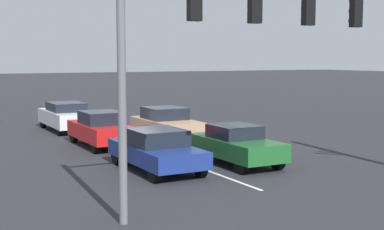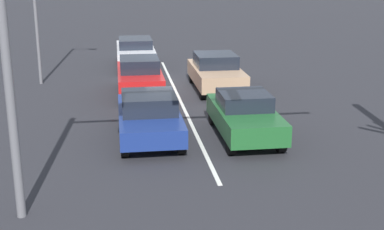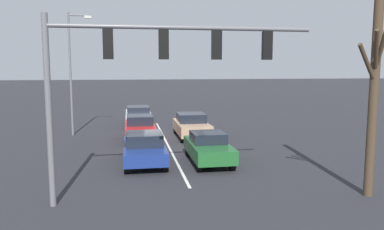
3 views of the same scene
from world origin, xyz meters
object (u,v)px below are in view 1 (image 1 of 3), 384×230
car_red_midlane_second (101,129)px  traffic_signal_gantry (235,26)px  car_navy_midlane_front (156,149)px  car_tan_leftlane_second (166,124)px  car_silver_midlane_third (66,116)px  car_darkgreen_leftlane_front (236,144)px

car_red_midlane_second → traffic_signal_gantry: (0.07, 10.73, 3.85)m
car_navy_midlane_front → car_red_midlane_second: 5.71m
car_tan_leftlane_second → car_silver_midlane_third: (3.23, -5.56, -0.00)m
car_silver_midlane_third → car_darkgreen_leftlane_front: bearing=103.8°
car_navy_midlane_front → car_silver_midlane_third: size_ratio=0.94×
traffic_signal_gantry → car_red_midlane_second: bearing=-90.4°
car_tan_leftlane_second → traffic_signal_gantry: 12.18m
car_navy_midlane_front → car_tan_leftlane_second: bearing=-118.4°
car_silver_midlane_third → traffic_signal_gantry: bearing=89.5°
car_darkgreen_leftlane_front → car_red_midlane_second: car_red_midlane_second is taller
car_navy_midlane_front → car_darkgreen_leftlane_front: bearing=172.5°
car_silver_midlane_third → traffic_signal_gantry: 17.05m
car_tan_leftlane_second → car_silver_midlane_third: size_ratio=0.90×
car_darkgreen_leftlane_front → car_tan_leftlane_second: 6.43m
car_darkgreen_leftlane_front → car_silver_midlane_third: car_silver_midlane_third is taller
car_red_midlane_second → traffic_signal_gantry: 11.40m
car_red_midlane_second → traffic_signal_gantry: traffic_signal_gantry is taller
car_red_midlane_second → car_silver_midlane_third: (-0.06, -5.87, 0.00)m
car_navy_midlane_front → car_red_midlane_second: size_ratio=1.04×
car_navy_midlane_front → car_tan_leftlane_second: 6.86m
car_silver_midlane_third → car_navy_midlane_front: bearing=89.8°
car_darkgreen_leftlane_front → car_tan_leftlane_second: bearing=-92.5°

